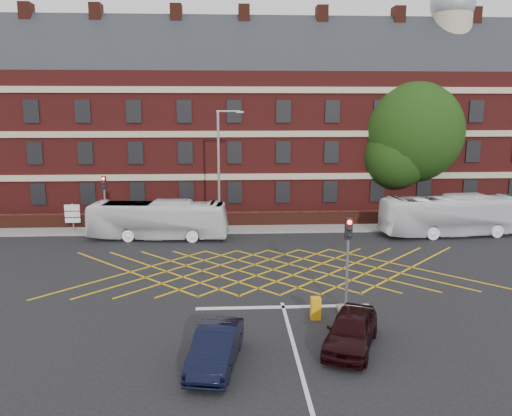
{
  "coord_description": "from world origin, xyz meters",
  "views": [
    {
      "loc": [
        -2.37,
        -24.97,
        8.85
      ],
      "look_at": [
        -0.99,
        1.5,
        3.68
      ],
      "focal_mm": 35.0,
      "sensor_mm": 36.0,
      "label": 1
    }
  ],
  "objects_px": {
    "traffic_light_far": "(106,211)",
    "street_lamp": "(220,195)",
    "car_maroon": "(351,330)",
    "direction_signs": "(72,215)",
    "utility_cabinet": "(316,308)",
    "bus_right": "(453,215)",
    "car_navy": "(216,347)",
    "deciduous_tree": "(410,139)",
    "bus_left": "(158,220)",
    "traffic_light_near": "(347,273)"
  },
  "relations": [
    {
      "from": "bus_right",
      "to": "car_maroon",
      "type": "relative_size",
      "value": 2.54
    },
    {
      "from": "street_lamp",
      "to": "utility_cabinet",
      "type": "bearing_deg",
      "value": -73.42
    },
    {
      "from": "bus_right",
      "to": "car_navy",
      "type": "distance_m",
      "value": 24.45
    },
    {
      "from": "deciduous_tree",
      "to": "direction_signs",
      "type": "distance_m",
      "value": 28.07
    },
    {
      "from": "bus_left",
      "to": "street_lamp",
      "type": "bearing_deg",
      "value": -80.4
    },
    {
      "from": "deciduous_tree",
      "to": "direction_signs",
      "type": "relative_size",
      "value": 5.2
    },
    {
      "from": "traffic_light_near",
      "to": "direction_signs",
      "type": "xyz_separation_m",
      "value": [
        -16.72,
        15.51,
        -0.39
      ]
    },
    {
      "from": "direction_signs",
      "to": "bus_right",
      "type": "bearing_deg",
      "value": -4.44
    },
    {
      "from": "deciduous_tree",
      "to": "utility_cabinet",
      "type": "xyz_separation_m",
      "value": [
        -11.78,
        -22.08,
        -6.0
      ]
    },
    {
      "from": "car_maroon",
      "to": "deciduous_tree",
      "type": "xyz_separation_m",
      "value": [
        10.89,
        24.79,
        5.78
      ]
    },
    {
      "from": "car_maroon",
      "to": "utility_cabinet",
      "type": "height_order",
      "value": "car_maroon"
    },
    {
      "from": "car_maroon",
      "to": "street_lamp",
      "type": "distance_m",
      "value": 18.28
    },
    {
      "from": "bus_left",
      "to": "utility_cabinet",
      "type": "bearing_deg",
      "value": -143.56
    },
    {
      "from": "street_lamp",
      "to": "direction_signs",
      "type": "height_order",
      "value": "street_lamp"
    },
    {
      "from": "car_navy",
      "to": "traffic_light_near",
      "type": "distance_m",
      "value": 7.4
    },
    {
      "from": "traffic_light_near",
      "to": "traffic_light_far",
      "type": "bearing_deg",
      "value": 133.7
    },
    {
      "from": "car_navy",
      "to": "deciduous_tree",
      "type": "distance_m",
      "value": 30.95
    },
    {
      "from": "deciduous_tree",
      "to": "traffic_light_far",
      "type": "relative_size",
      "value": 2.68
    },
    {
      "from": "car_maroon",
      "to": "traffic_light_far",
      "type": "relative_size",
      "value": 0.97
    },
    {
      "from": "car_maroon",
      "to": "traffic_light_near",
      "type": "distance_m",
      "value": 3.72
    },
    {
      "from": "car_maroon",
      "to": "direction_signs",
      "type": "bearing_deg",
      "value": 153.47
    },
    {
      "from": "car_navy",
      "to": "direction_signs",
      "type": "distance_m",
      "value": 22.92
    },
    {
      "from": "bus_right",
      "to": "street_lamp",
      "type": "distance_m",
      "value": 16.83
    },
    {
      "from": "bus_left",
      "to": "traffic_light_far",
      "type": "relative_size",
      "value": 2.27
    },
    {
      "from": "traffic_light_far",
      "to": "bus_left",
      "type": "bearing_deg",
      "value": -18.24
    },
    {
      "from": "car_maroon",
      "to": "street_lamp",
      "type": "xyz_separation_m",
      "value": [
        -5.24,
        17.35,
        2.35
      ]
    },
    {
      "from": "utility_cabinet",
      "to": "traffic_light_near",
      "type": "bearing_deg",
      "value": 27.7
    },
    {
      "from": "bus_right",
      "to": "utility_cabinet",
      "type": "distance_m",
      "value": 18.84
    },
    {
      "from": "car_navy",
      "to": "utility_cabinet",
      "type": "height_order",
      "value": "car_navy"
    },
    {
      "from": "bus_left",
      "to": "car_navy",
      "type": "relative_size",
      "value": 2.38
    },
    {
      "from": "deciduous_tree",
      "to": "street_lamp",
      "type": "height_order",
      "value": "deciduous_tree"
    },
    {
      "from": "bus_left",
      "to": "deciduous_tree",
      "type": "relative_size",
      "value": 0.85
    },
    {
      "from": "traffic_light_near",
      "to": "street_lamp",
      "type": "relative_size",
      "value": 0.48
    },
    {
      "from": "traffic_light_near",
      "to": "deciduous_tree",
      "type": "bearing_deg",
      "value": 64.25
    },
    {
      "from": "traffic_light_far",
      "to": "street_lamp",
      "type": "relative_size",
      "value": 0.48
    },
    {
      "from": "traffic_light_near",
      "to": "street_lamp",
      "type": "bearing_deg",
      "value": 112.97
    },
    {
      "from": "car_navy",
      "to": "traffic_light_far",
      "type": "height_order",
      "value": "traffic_light_far"
    },
    {
      "from": "deciduous_tree",
      "to": "traffic_light_near",
      "type": "height_order",
      "value": "deciduous_tree"
    },
    {
      "from": "bus_left",
      "to": "traffic_light_far",
      "type": "height_order",
      "value": "traffic_light_far"
    },
    {
      "from": "car_navy",
      "to": "utility_cabinet",
      "type": "bearing_deg",
      "value": 51.98
    },
    {
      "from": "bus_left",
      "to": "bus_right",
      "type": "bearing_deg",
      "value": -85.28
    },
    {
      "from": "car_navy",
      "to": "utility_cabinet",
      "type": "distance_m",
      "value": 5.65
    },
    {
      "from": "deciduous_tree",
      "to": "bus_right",
      "type": "bearing_deg",
      "value": -85.59
    },
    {
      "from": "bus_right",
      "to": "car_maroon",
      "type": "height_order",
      "value": "bus_right"
    },
    {
      "from": "direction_signs",
      "to": "utility_cabinet",
      "type": "bearing_deg",
      "value": -46.98
    },
    {
      "from": "bus_right",
      "to": "traffic_light_far",
      "type": "relative_size",
      "value": 2.46
    },
    {
      "from": "traffic_light_near",
      "to": "direction_signs",
      "type": "relative_size",
      "value": 1.94
    },
    {
      "from": "bus_right",
      "to": "direction_signs",
      "type": "bearing_deg",
      "value": 80.97
    },
    {
      "from": "car_maroon",
      "to": "deciduous_tree",
      "type": "distance_m",
      "value": 27.69
    },
    {
      "from": "bus_left",
      "to": "traffic_light_near",
      "type": "relative_size",
      "value": 2.27
    }
  ]
}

